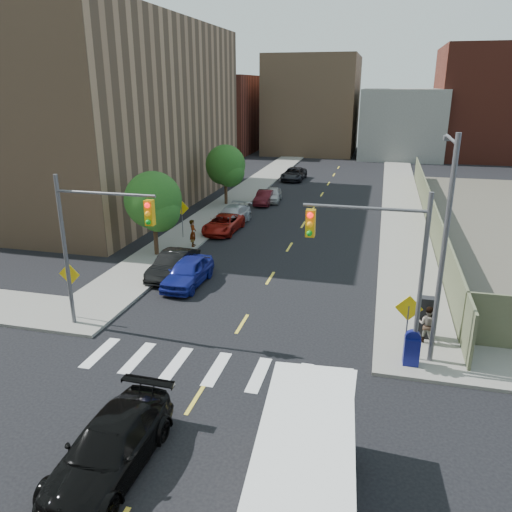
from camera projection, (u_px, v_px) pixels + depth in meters
The scene contains 30 objects.
ground at pixel (174, 434), 15.88m from camera, with size 160.00×160.00×0.00m, color black.
sidewalk_nw at pixel (257, 184), 55.70m from camera, with size 3.50×73.00×0.15m, color gray.
sidewalk_ne at pixel (400, 191), 52.10m from camera, with size 3.50×73.00×0.15m, color gray.
fence_north at pixel (430, 211), 38.91m from camera, with size 0.12×44.00×2.50m, color #666647.
building_nw at pixel (76, 114), 45.89m from camera, with size 22.00×30.00×16.00m, color #8C6B4C.
bg_bldg_west at pixel (216, 114), 83.21m from camera, with size 14.00×18.00×12.00m, color #592319.
bg_bldg_midwest at pixel (313, 105), 80.85m from camera, with size 14.00×16.00×15.00m, color #8C6B4C.
bg_bldg_center at pixel (401, 123), 76.57m from camera, with size 12.00×16.00×10.00m, color gray.
bg_bldg_east at pixel (500, 103), 74.18m from camera, with size 18.00×18.00×16.00m, color #592319.
signal_nw at pixel (94, 233), 21.30m from camera, with size 4.59×0.30×7.00m.
signal_ne at pixel (381, 256), 18.52m from camera, with size 4.59×0.30×7.00m.
streetlight_ne at pixel (444, 235), 18.60m from camera, with size 0.25×3.70×9.00m.
warn_sign_nw at pixel (70, 280), 23.00m from camera, with size 1.06×0.06×2.83m.
warn_sign_ne at pixel (408, 315), 19.52m from camera, with size 1.06×0.06×2.83m.
warn_sign_midwest at pixel (182, 212), 35.38m from camera, with size 1.06×0.06×2.83m.
tree_west_near at pixel (154, 204), 31.31m from camera, with size 3.66×3.64×5.52m.
tree_west_far at pixel (226, 167), 45.07m from camera, with size 3.66×3.64×5.52m.
parked_car_blue at pixel (188, 272), 27.51m from camera, with size 1.80×4.46×1.52m, color navy.
parked_car_black at pixel (173, 264), 28.76m from camera, with size 1.55×4.44×1.46m, color black.
parked_car_red at pixel (223, 224), 37.45m from camera, with size 2.17×4.71×1.31m, color maroon.
parked_car_silver at pixel (232, 216), 39.49m from camera, with size 2.02×4.98×1.44m, color #ABADB3.
parked_car_white at pixel (272, 195), 47.42m from camera, with size 1.59×3.94×1.34m, color #B5B5B5.
parked_car_maroon at pixel (265, 197), 46.33m from camera, with size 1.35×3.87×1.28m, color #3D0C12.
parked_car_grey at pixel (294, 174), 58.08m from camera, with size 2.40×5.21×1.45m, color black.
black_sedan at pixel (110, 447), 14.22m from camera, with size 2.12×5.21×1.51m, color black.
cargo_van at pixel (305, 467), 12.54m from camera, with size 2.85×6.11×2.73m.
mailbox at pixel (412, 348), 19.37m from camera, with size 0.61×0.48×1.46m.
payphone at pixel (426, 317), 21.43m from camera, with size 0.55×0.45×1.85m, color black.
pedestrian_west at pixel (193, 233), 33.66m from camera, with size 0.67×0.44×1.84m, color gray.
pedestrian_east at pixel (427, 324), 21.05m from camera, with size 0.79×0.62×1.63m, color gray.
Camera 1 is at (5.77, -12.12, 10.53)m, focal length 35.00 mm.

